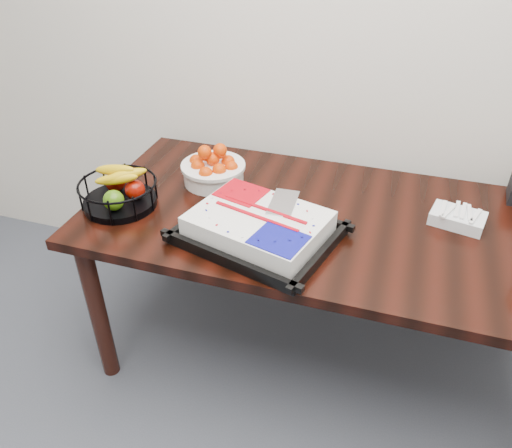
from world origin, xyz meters
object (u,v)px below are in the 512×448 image
(table, at_px, (322,235))
(fruit_basket, at_px, (118,191))
(tangerine_bowl, at_px, (213,166))
(cake_tray, at_px, (259,227))

(table, bearing_deg, fruit_basket, -167.97)
(table, xyz_separation_m, tangerine_bowl, (-0.49, 0.12, 0.16))
(cake_tray, relative_size, fruit_basket, 1.99)
(cake_tray, bearing_deg, fruit_basket, 175.73)
(table, relative_size, cake_tray, 3.05)
(cake_tray, distance_m, fruit_basket, 0.58)
(cake_tray, distance_m, tangerine_bowl, 0.44)
(tangerine_bowl, distance_m, fruit_basket, 0.40)
(table, relative_size, tangerine_bowl, 6.79)
(cake_tray, xyz_separation_m, tangerine_bowl, (-0.30, 0.32, 0.03))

